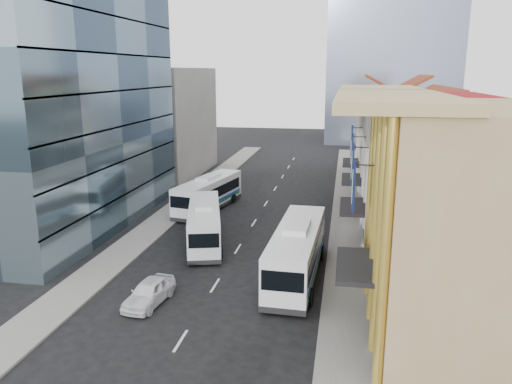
% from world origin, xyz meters
% --- Properties ---
extents(ground, '(200.00, 200.00, 0.00)m').
position_xyz_m(ground, '(0.00, 0.00, 0.00)').
color(ground, black).
rests_on(ground, ground).
extents(sidewalk_right, '(3.00, 90.00, 0.15)m').
position_xyz_m(sidewalk_right, '(8.50, 22.00, 0.07)').
color(sidewalk_right, slate).
rests_on(sidewalk_right, ground).
extents(sidewalk_left, '(3.00, 90.00, 0.15)m').
position_xyz_m(sidewalk_left, '(-8.50, 22.00, 0.07)').
color(sidewalk_left, slate).
rests_on(sidewalk_left, ground).
extents(shophouse_tan, '(8.00, 14.00, 12.00)m').
position_xyz_m(shophouse_tan, '(14.00, 5.00, 6.00)').
color(shophouse_tan, tan).
rests_on(shophouse_tan, ground).
extents(shophouse_red, '(8.00, 10.00, 12.00)m').
position_xyz_m(shophouse_red, '(14.00, 17.00, 6.00)').
color(shophouse_red, maroon).
rests_on(shophouse_red, ground).
extents(shophouse_cream_near, '(8.00, 9.00, 10.00)m').
position_xyz_m(shophouse_cream_near, '(14.00, 26.50, 5.00)').
color(shophouse_cream_near, silver).
rests_on(shophouse_cream_near, ground).
extents(shophouse_cream_mid, '(8.00, 9.00, 10.00)m').
position_xyz_m(shophouse_cream_mid, '(14.00, 35.50, 5.00)').
color(shophouse_cream_mid, silver).
rests_on(shophouse_cream_mid, ground).
extents(shophouse_cream_far, '(8.00, 12.00, 11.00)m').
position_xyz_m(shophouse_cream_far, '(14.00, 46.00, 5.50)').
color(shophouse_cream_far, silver).
rests_on(shophouse_cream_far, ground).
extents(office_tower, '(12.00, 26.00, 30.00)m').
position_xyz_m(office_tower, '(-17.00, 19.00, 15.00)').
color(office_tower, '#3E5362').
rests_on(office_tower, ground).
extents(office_block_far, '(10.00, 18.00, 14.00)m').
position_xyz_m(office_block_far, '(-16.00, 42.00, 7.00)').
color(office_block_far, gray).
rests_on(office_block_far, ground).
extents(bus_left_near, '(5.28, 10.94, 3.42)m').
position_xyz_m(bus_left_near, '(-2.94, 15.89, 1.71)').
color(bus_left_near, silver).
rests_on(bus_left_near, ground).
extents(bus_left_far, '(4.70, 11.19, 3.50)m').
position_xyz_m(bus_left_far, '(-5.31, 25.65, 1.75)').
color(bus_left_far, silver).
rests_on(bus_left_far, ground).
extents(bus_right, '(3.23, 12.06, 3.84)m').
position_xyz_m(bus_right, '(5.10, 10.24, 1.92)').
color(bus_right, white).
rests_on(bus_right, ground).
extents(sedan_left, '(2.29, 4.56, 1.49)m').
position_xyz_m(sedan_left, '(-3.20, 4.76, 0.74)').
color(sedan_left, white).
rests_on(sedan_left, ground).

